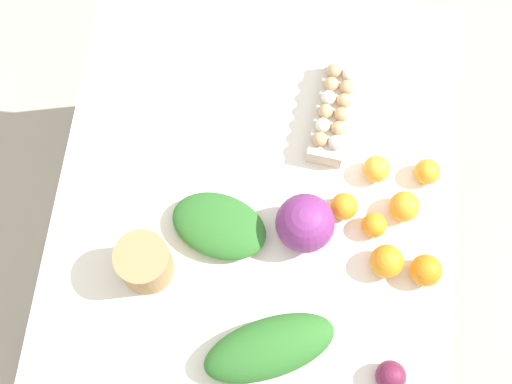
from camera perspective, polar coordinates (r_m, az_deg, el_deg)
ground_plane at (r=2.56m, az=0.00°, el=-5.43°), size 8.00×8.00×0.00m
dining_table at (r=1.94m, az=0.00°, el=-1.06°), size 1.24×1.03×0.74m
cabbage_purple at (r=1.76m, az=3.95°, el=-2.51°), size 0.15×0.15×0.15m
egg_carton at (r=1.90m, az=6.24°, el=6.50°), size 0.29×0.12×0.09m
paper_bag at (r=1.75m, az=-8.91°, el=-5.61°), size 0.13×0.13×0.14m
greens_bunch_kale at (r=1.72m, az=1.08°, el=-12.35°), size 0.26×0.35×0.09m
greens_bunch_dandelion at (r=1.79m, az=-2.97°, el=-2.72°), size 0.22×0.28×0.07m
beet_root at (r=1.75m, az=10.72°, el=-14.26°), size 0.07×0.07×0.07m
orange_0 at (r=1.86m, az=9.61°, el=1.85°), size 0.07×0.07×0.07m
orange_1 at (r=1.84m, az=11.78°, el=-1.24°), size 0.08×0.08×0.08m
orange_2 at (r=1.81m, az=13.43°, el=-6.11°), size 0.08×0.08×0.08m
orange_3 at (r=1.89m, az=13.54°, el=1.60°), size 0.07×0.07×0.07m
orange_4 at (r=1.82m, az=9.43°, el=-2.62°), size 0.06×0.06×0.06m
orange_5 at (r=1.82m, az=7.06°, el=-1.14°), size 0.07×0.07×0.07m
orange_6 at (r=1.79m, az=10.43°, el=-5.47°), size 0.08×0.08×0.08m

